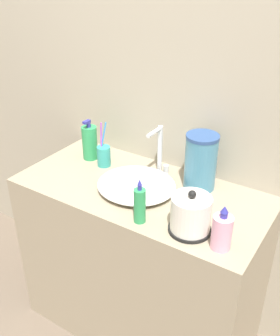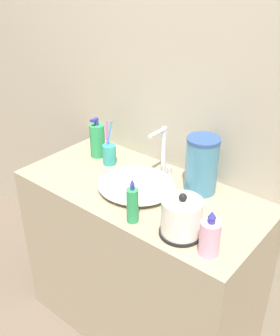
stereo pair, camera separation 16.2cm
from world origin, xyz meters
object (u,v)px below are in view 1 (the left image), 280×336
at_px(toothbrush_cup, 104,156).
at_px(water_pitcher, 201,162).
at_px(lotion_bottle, 90,142).
at_px(faucet, 160,149).
at_px(mouthwash_bottle, 140,205).
at_px(shampoo_bottle, 222,232).
at_px(electric_kettle, 191,216).

bearing_deg(toothbrush_cup, water_pitcher, 8.37).
xyz_separation_m(lotion_bottle, water_pitcher, (0.56, 0.04, 0.04)).
xyz_separation_m(faucet, toothbrush_cup, (-0.25, -0.08, -0.07)).
distance_m(toothbrush_cup, mouthwash_bottle, 0.47).
distance_m(faucet, mouthwash_bottle, 0.39).
distance_m(shampoo_bottle, water_pitcher, 0.40).
height_order(electric_kettle, water_pitcher, water_pitcher).
xyz_separation_m(electric_kettle, shampoo_bottle, (0.13, -0.03, 0.00)).
relative_size(faucet, water_pitcher, 0.92).
xyz_separation_m(toothbrush_cup, mouthwash_bottle, (0.38, -0.28, 0.02)).
distance_m(faucet, shampoo_bottle, 0.56).
distance_m(faucet, toothbrush_cup, 0.27).
distance_m(lotion_bottle, water_pitcher, 0.56).
relative_size(lotion_bottle, shampoo_bottle, 1.18).
height_order(electric_kettle, lotion_bottle, lotion_bottle).
xyz_separation_m(electric_kettle, mouthwash_bottle, (-0.18, -0.05, 0.01)).
xyz_separation_m(toothbrush_cup, water_pitcher, (0.46, 0.07, 0.07)).
height_order(faucet, shampoo_bottle, faucet).
distance_m(shampoo_bottle, mouthwash_bottle, 0.31).
distance_m(faucet, electric_kettle, 0.44).
bearing_deg(water_pitcher, lotion_bottle, -175.63).
bearing_deg(electric_kettle, faucet, 135.00).
height_order(lotion_bottle, mouthwash_bottle, lotion_bottle).
relative_size(shampoo_bottle, water_pitcher, 0.70).
height_order(toothbrush_cup, shampoo_bottle, toothbrush_cup).
relative_size(faucet, shampoo_bottle, 1.32).
xyz_separation_m(toothbrush_cup, shampoo_bottle, (0.69, -0.25, 0.02)).
distance_m(faucet, lotion_bottle, 0.36).
relative_size(electric_kettle, lotion_bottle, 0.85).
xyz_separation_m(faucet, electric_kettle, (0.31, -0.31, -0.05)).
bearing_deg(lotion_bottle, toothbrush_cup, -13.67).
relative_size(electric_kettle, mouthwash_bottle, 0.93).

